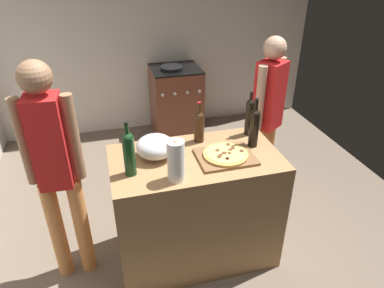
% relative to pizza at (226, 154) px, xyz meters
% --- Properties ---
extents(ground_plane, '(4.45, 3.76, 0.02)m').
position_rel_pizza_xyz_m(ground_plane, '(-0.15, 0.94, -0.97)').
color(ground_plane, '#6B5B4C').
extents(kitchen_wall_rear, '(4.45, 0.10, 2.60)m').
position_rel_pizza_xyz_m(kitchen_wall_rear, '(-0.15, 2.57, 0.34)').
color(kitchen_wall_rear, beige).
rests_on(kitchen_wall_rear, ground_plane).
extents(counter, '(1.22, 0.68, 0.93)m').
position_rel_pizza_xyz_m(counter, '(-0.20, 0.07, -0.50)').
color(counter, '#9E7247').
rests_on(counter, ground_plane).
extents(cutting_board, '(0.40, 0.32, 0.02)m').
position_rel_pizza_xyz_m(cutting_board, '(-0.00, -0.00, -0.02)').
color(cutting_board, brown).
rests_on(cutting_board, counter).
extents(pizza, '(0.32, 0.32, 0.03)m').
position_rel_pizza_xyz_m(pizza, '(0.00, 0.00, 0.00)').
color(pizza, tan).
rests_on(pizza, cutting_board).
extents(mixing_bowl, '(0.27, 0.27, 0.17)m').
position_rel_pizza_xyz_m(mixing_bowl, '(-0.48, 0.14, 0.05)').
color(mixing_bowl, '#B2B2B7').
rests_on(mixing_bowl, counter).
extents(paper_towel_roll, '(0.11, 0.11, 0.28)m').
position_rel_pizza_xyz_m(paper_towel_roll, '(-0.40, -0.16, 0.11)').
color(paper_towel_roll, white).
rests_on(paper_towel_roll, counter).
extents(wine_bottle_dark, '(0.07, 0.07, 0.38)m').
position_rel_pizza_xyz_m(wine_bottle_dark, '(0.26, 0.11, 0.13)').
color(wine_bottle_dark, black).
rests_on(wine_bottle_dark, counter).
extents(wine_bottle_clear, '(0.08, 0.08, 0.32)m').
position_rel_pizza_xyz_m(wine_bottle_clear, '(-0.11, 0.29, 0.10)').
color(wine_bottle_clear, '#331E0F').
rests_on(wine_bottle_clear, counter).
extents(wine_bottle_amber, '(0.07, 0.07, 0.36)m').
position_rel_pizza_xyz_m(wine_bottle_amber, '(0.30, 0.30, 0.13)').
color(wine_bottle_amber, black).
rests_on(wine_bottle_amber, counter).
extents(wine_bottle_green, '(0.08, 0.08, 0.38)m').
position_rel_pizza_xyz_m(wine_bottle_green, '(-0.67, -0.02, 0.14)').
color(wine_bottle_green, '#143819').
rests_on(wine_bottle_green, counter).
extents(stove, '(0.61, 0.60, 0.96)m').
position_rel_pizza_xyz_m(stove, '(0.13, 2.17, -0.50)').
color(stove, brown).
rests_on(stove, ground_plane).
extents(person_in_stripes, '(0.38, 0.21, 1.69)m').
position_rel_pizza_xyz_m(person_in_stripes, '(-1.15, 0.13, 0.01)').
color(person_in_stripes, '#D88C4C').
rests_on(person_in_stripes, ground_plane).
extents(person_in_red, '(0.34, 0.29, 1.61)m').
position_rel_pizza_xyz_m(person_in_red, '(0.62, 0.62, -0.03)').
color(person_in_red, '#D88C4C').
rests_on(person_in_red, ground_plane).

